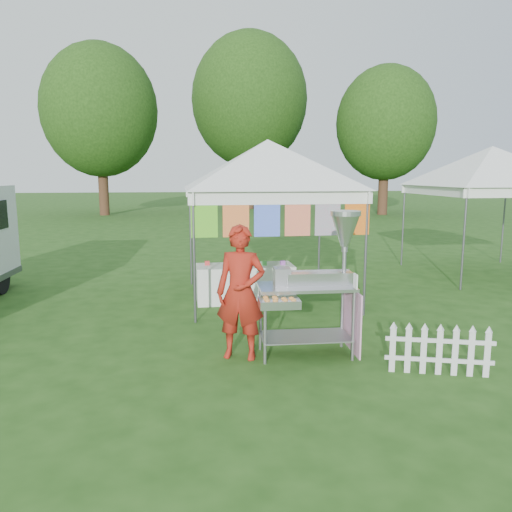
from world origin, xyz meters
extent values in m
plane|color=#214614|center=(0.00, 0.00, 0.00)|extent=(120.00, 120.00, 0.00)
cylinder|color=#59595E|center=(-1.42, 2.08, 1.05)|extent=(0.04, 0.04, 2.10)
cylinder|color=#59595E|center=(1.42, 2.08, 1.05)|extent=(0.04, 0.04, 2.10)
cylinder|color=#59595E|center=(-1.42, 4.92, 1.05)|extent=(0.04, 0.04, 2.10)
cylinder|color=#59595E|center=(1.42, 4.92, 1.05)|extent=(0.04, 0.04, 2.10)
cube|color=white|center=(0.00, 2.08, 2.00)|extent=(3.00, 0.03, 0.22)
cube|color=white|center=(0.00, 4.92, 2.00)|extent=(3.00, 0.03, 0.22)
pyramid|color=white|center=(0.00, 3.50, 3.00)|extent=(4.24, 4.24, 0.90)
cylinder|color=#59595E|center=(0.00, 2.08, 2.08)|extent=(3.00, 0.03, 0.03)
cube|color=#1A9E1C|center=(-1.25, 2.08, 1.73)|extent=(0.42, 0.01, 0.70)
cube|color=red|center=(-0.75, 2.08, 1.73)|extent=(0.42, 0.01, 0.70)
cube|color=#1B25DC|center=(-0.25, 2.08, 1.73)|extent=(0.42, 0.01, 0.70)
cube|color=#DB1B6E|center=(0.25, 2.08, 1.73)|extent=(0.42, 0.01, 0.70)
cube|color=#34C39F|center=(0.75, 2.08, 1.73)|extent=(0.42, 0.01, 0.70)
cube|color=#ED3E1A|center=(1.25, 2.08, 1.73)|extent=(0.42, 0.01, 0.70)
cylinder|color=#59595E|center=(4.08, 3.58, 1.05)|extent=(0.04, 0.04, 2.10)
cylinder|color=#59595E|center=(4.08, 6.42, 1.05)|extent=(0.04, 0.04, 2.10)
cylinder|color=#59595E|center=(6.92, 6.42, 1.05)|extent=(0.04, 0.04, 2.10)
cube|color=white|center=(5.50, 6.42, 2.00)|extent=(3.00, 0.03, 0.22)
pyramid|color=white|center=(5.50, 5.00, 3.00)|extent=(4.24, 4.24, 0.90)
cylinder|color=#3D2616|center=(-6.00, 24.00, 1.98)|extent=(0.56, 0.56, 3.96)
ellipsoid|color=#305D1A|center=(-6.00, 24.00, 5.85)|extent=(6.40, 6.40, 7.36)
cylinder|color=#3D2616|center=(3.00, 28.00, 2.42)|extent=(0.56, 0.56, 4.84)
ellipsoid|color=#305D1A|center=(3.00, 28.00, 7.15)|extent=(7.60, 7.60, 8.74)
cylinder|color=#3D2616|center=(10.00, 22.00, 1.76)|extent=(0.56, 0.56, 3.52)
ellipsoid|color=#305D1A|center=(10.00, 22.00, 5.20)|extent=(5.60, 5.60, 6.44)
cylinder|color=gray|center=(-0.60, 0.16, 0.46)|extent=(0.04, 0.04, 0.93)
cylinder|color=gray|center=(0.54, 0.11, 0.46)|extent=(0.04, 0.04, 0.93)
cylinder|color=gray|center=(-0.58, 0.68, 0.46)|extent=(0.04, 0.04, 0.93)
cylinder|color=gray|center=(0.56, 0.63, 0.46)|extent=(0.04, 0.04, 0.93)
cube|color=gray|center=(-0.02, 0.40, 0.26)|extent=(1.20, 0.64, 0.02)
cube|color=#B7B7BC|center=(-0.02, 0.40, 0.93)|extent=(1.26, 0.67, 0.04)
cube|color=#B7B7BC|center=(0.17, 0.44, 1.03)|extent=(0.89, 0.29, 0.15)
cube|color=gray|center=(-0.33, 0.46, 1.06)|extent=(0.22, 0.24, 0.23)
cylinder|color=gray|center=(0.50, 0.43, 1.39)|extent=(0.05, 0.05, 0.93)
cone|color=#B7B7BC|center=(0.50, 0.43, 1.65)|extent=(0.39, 0.39, 0.41)
cylinder|color=#B7B7BC|center=(0.50, 0.43, 1.88)|extent=(0.41, 0.41, 0.06)
cube|color=#B7B7BC|center=(-0.45, 0.02, 0.82)|extent=(0.51, 0.33, 0.10)
cube|color=#D690B7|center=(0.61, 0.37, 0.46)|extent=(0.05, 0.77, 0.83)
cube|color=white|center=(0.53, 0.08, 1.05)|extent=(0.02, 0.14, 0.19)
imported|color=maroon|center=(-0.87, 0.44, 0.87)|extent=(0.74, 0.60, 1.74)
cube|color=silver|center=(0.88, -0.32, 0.28)|extent=(0.07, 0.04, 0.56)
cube|color=silver|center=(1.05, -0.37, 0.28)|extent=(0.07, 0.04, 0.56)
cube|color=silver|center=(1.23, -0.42, 0.28)|extent=(0.07, 0.04, 0.56)
cube|color=silver|center=(1.40, -0.48, 0.28)|extent=(0.07, 0.04, 0.56)
cube|color=silver|center=(1.57, -0.53, 0.28)|extent=(0.07, 0.04, 0.56)
cube|color=silver|center=(1.74, -0.58, 0.28)|extent=(0.07, 0.04, 0.56)
cube|color=silver|center=(1.91, -0.64, 0.28)|extent=(0.07, 0.04, 0.56)
cube|color=silver|center=(1.40, -0.48, 0.18)|extent=(1.21, 0.40, 0.05)
cube|color=silver|center=(1.40, -0.48, 0.42)|extent=(1.21, 0.40, 0.05)
cube|color=white|center=(-0.45, 3.33, 0.34)|extent=(1.80, 0.70, 0.69)
camera|label=1|loc=(-1.60, -5.76, 2.38)|focal=35.00mm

